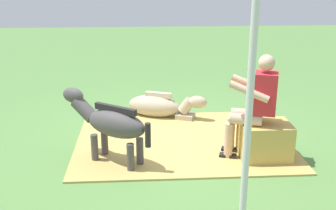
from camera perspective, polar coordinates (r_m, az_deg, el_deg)
ground_plane at (r=6.03m, az=0.55°, el=-4.84°), size 24.00×24.00×0.00m
hay_patch at (r=6.00m, az=2.00°, el=-4.84°), size 2.99×2.29×0.02m
hay_bale at (r=5.53m, az=13.01°, el=-4.80°), size 0.63×0.49×0.49m
person_seated at (r=5.34m, az=11.65°, el=0.37°), size 0.72×0.54×1.37m
pony_standing at (r=5.24m, az=-7.87°, el=-2.37°), size 1.17×0.91×0.89m
pony_lying at (r=6.89m, az=-1.14°, el=-0.13°), size 1.34×0.74×0.42m
tent_pole_left at (r=3.34m, az=10.94°, el=-1.08°), size 0.06×0.06×2.56m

